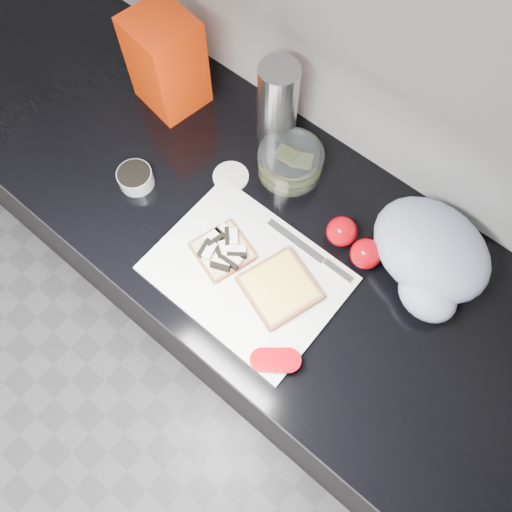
{
  "coord_description": "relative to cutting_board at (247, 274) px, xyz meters",
  "views": [
    {
      "loc": [
        0.36,
        0.78,
        1.92
      ],
      "look_at": [
        0.09,
        1.11,
        0.95
      ],
      "focal_mm": 35.0,
      "sensor_mm": 36.0,
      "label": 1
    }
  ],
  "objects": [
    {
      "name": "seed_tub",
      "position": [
        -0.35,
        0.01,
        0.02
      ],
      "size": [
        0.08,
        0.08,
        0.04
      ],
      "color": "#A6ABAB",
      "rests_on": "countertop"
    },
    {
      "name": "whole_tomatoes",
      "position": [
        0.14,
        0.2,
        0.03
      ],
      "size": [
        0.14,
        0.08,
        0.07
      ],
      "rotation": [
        0.0,
        0.0,
        0.18
      ],
      "color": "#B7040D",
      "rests_on": "countertop"
    },
    {
      "name": "grocery_bag",
      "position": [
        0.28,
        0.26,
        0.05
      ],
      "size": [
        0.3,
        0.28,
        0.12
      ],
      "rotation": [
        0.0,
        0.0,
        -0.18
      ],
      "color": "#AEBBD6",
      "rests_on": "countertop"
    },
    {
      "name": "knife",
      "position": [
        0.1,
        0.13,
        0.01
      ],
      "size": [
        0.23,
        0.02,
        0.01
      ],
      "rotation": [
        0.0,
        0.0,
        -0.01
      ],
      "color": "#B0B0B4",
      "rests_on": "cutting_board"
    },
    {
      "name": "base_cabinet",
      "position": [
        -0.09,
        0.12,
        -0.48
      ],
      "size": [
        3.5,
        0.6,
        0.86
      ],
      "primitive_type": "cube",
      "color": "black",
      "rests_on": "ground"
    },
    {
      "name": "glass_bowl",
      "position": [
        -0.1,
        0.27,
        0.03
      ],
      "size": [
        0.15,
        0.15,
        0.06
      ],
      "rotation": [
        0.0,
        0.0,
        0.1
      ],
      "color": "silver",
      "rests_on": "countertop"
    },
    {
      "name": "bread_bag",
      "position": [
        -0.47,
        0.26,
        0.11
      ],
      "size": [
        0.17,
        0.16,
        0.24
      ],
      "primitive_type": "cube",
      "rotation": [
        0.0,
        0.0,
        -0.16
      ],
      "color": "#FD3504",
      "rests_on": "countertop"
    },
    {
      "name": "steel_canister",
      "position": [
        -0.19,
        0.33,
        0.11
      ],
      "size": [
        0.09,
        0.09,
        0.22
      ],
      "primitive_type": "cylinder",
      "color": "#A5A5A9",
      "rests_on": "countertop"
    },
    {
      "name": "tomato_slices",
      "position": [
        0.17,
        -0.11,
        0.02
      ],
      "size": [
        0.1,
        0.09,
        0.02
      ],
      "rotation": [
        0.0,
        0.0,
        0.16
      ],
      "color": "#B7040D",
      "rests_on": "cutting_board"
    },
    {
      "name": "cutting_board",
      "position": [
        0.0,
        0.0,
        0.0
      ],
      "size": [
        0.4,
        0.3,
        0.01
      ],
      "primitive_type": "cube",
      "color": "white",
      "rests_on": "countertop"
    },
    {
      "name": "bread_right",
      "position": [
        0.08,
        0.01,
        0.02
      ],
      "size": [
        0.18,
        0.18,
        0.02
      ],
      "rotation": [
        0.0,
        0.0,
        -0.32
      ],
      "color": "beige",
      "rests_on": "cutting_board"
    },
    {
      "name": "tub_lid",
      "position": [
        -0.19,
        0.17,
        -0.0
      ],
      "size": [
        0.11,
        0.11,
        0.01
      ],
      "primitive_type": "cylinder",
      "rotation": [
        0.0,
        0.0,
        -0.3
      ],
      "color": "silver",
      "rests_on": "countertop"
    },
    {
      "name": "countertop",
      "position": [
        -0.09,
        0.12,
        -0.03
      ],
      "size": [
        3.5,
        0.64,
        0.04
      ],
      "primitive_type": "cube",
      "color": "black",
      "rests_on": "base_cabinet"
    },
    {
      "name": "bread_left",
      "position": [
        -0.07,
        0.0,
        0.02
      ],
      "size": [
        0.15,
        0.15,
        0.04
      ],
      "rotation": [
        0.0,
        0.0,
        -0.29
      ],
      "color": "beige",
      "rests_on": "cutting_board"
    }
  ]
}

